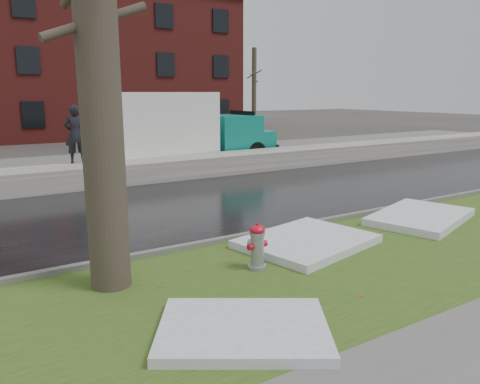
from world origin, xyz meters
TOP-DOWN VIEW (x-y plane):
  - ground at (0.00, 0.00)m, footprint 120.00×120.00m
  - verge at (0.00, -1.25)m, footprint 60.00×4.50m
  - road at (0.00, 4.50)m, footprint 60.00×7.00m
  - parking_lot at (0.00, 13.00)m, footprint 60.00×9.00m
  - curb at (0.00, 1.00)m, footprint 60.00×0.15m
  - snowbank at (0.00, 8.70)m, footprint 60.00×1.60m
  - brick_building at (2.00, 30.00)m, footprint 26.00×12.00m
  - bg_tree_right at (16.00, 24.00)m, footprint 1.40×1.62m
  - fire_hydrant at (-0.25, -0.64)m, footprint 0.41×0.36m
  - tree at (-2.70, 0.01)m, footprint 1.66×1.96m
  - box_truck at (3.24, 10.62)m, footprint 9.52×2.78m
  - worker at (-1.04, 9.30)m, footprint 0.82×0.64m
  - snow_patch_near at (1.36, -0.10)m, footprint 2.97×2.52m
  - snow_patch_far at (-1.71, -2.50)m, footprint 2.71×2.52m
  - snow_patch_side at (4.97, -0.10)m, footprint 3.22×2.58m

SIDE VIEW (x-z plane):
  - ground at x=0.00m, z-range 0.00..0.00m
  - road at x=0.00m, z-range 0.00..0.03m
  - parking_lot at x=0.00m, z-range 0.00..0.03m
  - verge at x=0.00m, z-range 0.00..0.04m
  - curb at x=0.00m, z-range 0.00..0.14m
  - snow_patch_far at x=-1.71m, z-range 0.04..0.18m
  - snow_patch_near at x=1.36m, z-range 0.04..0.20m
  - snow_patch_side at x=4.97m, z-range 0.04..0.22m
  - snowbank at x=0.00m, z-range 0.00..0.75m
  - fire_hydrant at x=-0.25m, z-range 0.07..0.91m
  - box_truck at x=3.24m, z-range 0.09..3.24m
  - worker at x=-1.04m, z-range 0.75..2.73m
  - bg_tree_right at x=16.00m, z-range 0.08..6.58m
  - tree at x=-2.70m, z-range 0.07..8.09m
  - brick_building at x=2.00m, z-range 0.00..10.00m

